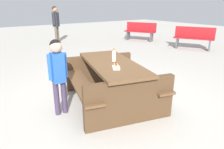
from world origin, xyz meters
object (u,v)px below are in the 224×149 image
(picnic_table, at_px, (112,79))
(park_bench_near, at_px, (194,38))
(bystander_adult, at_px, (56,20))
(child_in_coat, at_px, (58,68))
(hotdog_tray, at_px, (116,67))
(soda_bottle, at_px, (114,55))
(park_bench_mid, at_px, (140,31))

(picnic_table, relative_size, park_bench_near, 1.39)
(picnic_table, xyz_separation_m, bystander_adult, (-6.48, 1.44, 0.59))
(child_in_coat, distance_m, park_bench_near, 6.54)
(hotdog_tray, height_order, child_in_coat, child_in_coat)
(soda_bottle, xyz_separation_m, park_bench_mid, (-4.66, 4.90, -0.40))
(park_bench_near, xyz_separation_m, park_bench_mid, (-2.71, -0.35, 0.00))
(picnic_table, height_order, soda_bottle, soda_bottle)
(child_in_coat, height_order, park_bench_mid, child_in_coat)
(park_bench_mid, bearing_deg, park_bench_near, 7.41)
(soda_bottle, distance_m, hotdog_tray, 0.44)
(soda_bottle, relative_size, child_in_coat, 0.19)
(hotdog_tray, bearing_deg, bystander_adult, 166.80)
(soda_bottle, height_order, park_bench_near, soda_bottle)
(bystander_adult, bearing_deg, soda_bottle, -12.02)
(child_in_coat, relative_size, park_bench_near, 0.81)
(hotdog_tray, distance_m, child_in_coat, 0.90)
(child_in_coat, bearing_deg, soda_bottle, 85.41)
(soda_bottle, height_order, park_bench_mid, soda_bottle)
(picnic_table, height_order, hotdog_tray, hotdog_tray)
(picnic_table, relative_size, child_in_coat, 1.72)
(picnic_table, distance_m, soda_bottle, 0.42)
(park_bench_mid, bearing_deg, hotdog_tray, -45.54)
(soda_bottle, distance_m, bystander_adult, 6.58)
(picnic_table, distance_m, park_bench_mid, 6.84)
(soda_bottle, relative_size, bystander_adult, 0.14)
(picnic_table, bearing_deg, bystander_adult, 167.46)
(park_bench_mid, bearing_deg, bystander_adult, -116.70)
(child_in_coat, xyz_separation_m, bystander_adult, (-6.35, 2.37, 0.25))
(park_bench_near, bearing_deg, park_bench_mid, -172.59)
(child_in_coat, bearing_deg, park_bench_near, 106.62)
(soda_bottle, xyz_separation_m, child_in_coat, (-0.08, -1.00, -0.07))
(child_in_coat, bearing_deg, park_bench_mid, 127.80)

